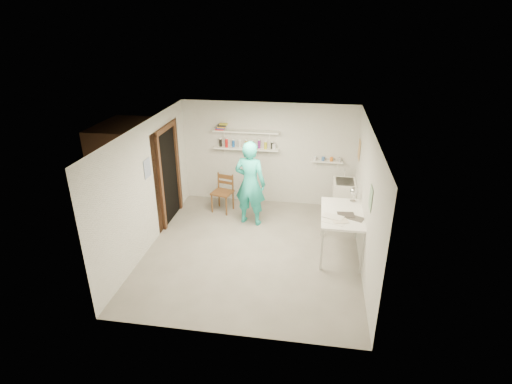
# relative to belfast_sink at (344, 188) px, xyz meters

# --- Properties ---
(floor) EXTENTS (4.00, 4.50, 0.02)m
(floor) POSITION_rel_belfast_sink_xyz_m (-1.75, -1.70, -0.71)
(floor) COLOR slate
(floor) RESTS_ON ground
(ceiling) EXTENTS (4.00, 4.50, 0.02)m
(ceiling) POSITION_rel_belfast_sink_xyz_m (-1.75, -1.70, 1.71)
(ceiling) COLOR silver
(ceiling) RESTS_ON wall_back
(wall_back) EXTENTS (4.00, 0.02, 2.40)m
(wall_back) POSITION_rel_belfast_sink_xyz_m (-1.75, 0.56, 0.50)
(wall_back) COLOR silver
(wall_back) RESTS_ON ground
(wall_front) EXTENTS (4.00, 0.02, 2.40)m
(wall_front) POSITION_rel_belfast_sink_xyz_m (-1.75, -3.96, 0.50)
(wall_front) COLOR silver
(wall_front) RESTS_ON ground
(wall_left) EXTENTS (0.02, 4.50, 2.40)m
(wall_left) POSITION_rel_belfast_sink_xyz_m (-3.76, -1.70, 0.50)
(wall_left) COLOR silver
(wall_left) RESTS_ON ground
(wall_right) EXTENTS (0.02, 4.50, 2.40)m
(wall_right) POSITION_rel_belfast_sink_xyz_m (0.26, -1.70, 0.50)
(wall_right) COLOR silver
(wall_right) RESTS_ON ground
(doorway_recess) EXTENTS (0.02, 0.90, 2.00)m
(doorway_recess) POSITION_rel_belfast_sink_xyz_m (-3.74, -0.65, 0.30)
(doorway_recess) COLOR black
(doorway_recess) RESTS_ON wall_left
(corridor_box) EXTENTS (1.40, 1.50, 2.10)m
(corridor_box) POSITION_rel_belfast_sink_xyz_m (-4.45, -0.65, 0.35)
(corridor_box) COLOR brown
(corridor_box) RESTS_ON ground
(door_lintel) EXTENTS (0.06, 1.05, 0.10)m
(door_lintel) POSITION_rel_belfast_sink_xyz_m (-3.72, -0.65, 1.35)
(door_lintel) COLOR brown
(door_lintel) RESTS_ON wall_left
(door_jamb_near) EXTENTS (0.06, 0.10, 2.00)m
(door_jamb_near) POSITION_rel_belfast_sink_xyz_m (-3.72, -1.15, 0.30)
(door_jamb_near) COLOR brown
(door_jamb_near) RESTS_ON ground
(door_jamb_far) EXTENTS (0.06, 0.10, 2.00)m
(door_jamb_far) POSITION_rel_belfast_sink_xyz_m (-3.72, -0.15, 0.30)
(door_jamb_far) COLOR brown
(door_jamb_far) RESTS_ON ground
(shelf_lower) EXTENTS (1.50, 0.22, 0.03)m
(shelf_lower) POSITION_rel_belfast_sink_xyz_m (-2.25, 0.43, 0.65)
(shelf_lower) COLOR white
(shelf_lower) RESTS_ON wall_back
(shelf_upper) EXTENTS (1.50, 0.22, 0.03)m
(shelf_upper) POSITION_rel_belfast_sink_xyz_m (-2.25, 0.43, 1.05)
(shelf_upper) COLOR white
(shelf_upper) RESTS_ON wall_back
(ledge_shelf) EXTENTS (0.70, 0.14, 0.03)m
(ledge_shelf) POSITION_rel_belfast_sink_xyz_m (-0.40, 0.47, 0.42)
(ledge_shelf) COLOR white
(ledge_shelf) RESTS_ON wall_back
(poster_left) EXTENTS (0.01, 0.28, 0.36)m
(poster_left) POSITION_rel_belfast_sink_xyz_m (-3.74, -1.65, 0.85)
(poster_left) COLOR #334C7F
(poster_left) RESTS_ON wall_left
(poster_right_a) EXTENTS (0.01, 0.34, 0.42)m
(poster_right_a) POSITION_rel_belfast_sink_xyz_m (0.24, 0.10, 0.85)
(poster_right_a) COLOR #995933
(poster_right_a) RESTS_ON wall_right
(poster_right_b) EXTENTS (0.01, 0.30, 0.38)m
(poster_right_b) POSITION_rel_belfast_sink_xyz_m (0.24, -2.25, 0.80)
(poster_right_b) COLOR #3F724C
(poster_right_b) RESTS_ON wall_right
(belfast_sink) EXTENTS (0.48, 0.60, 0.30)m
(belfast_sink) POSITION_rel_belfast_sink_xyz_m (0.00, 0.00, 0.00)
(belfast_sink) COLOR white
(belfast_sink) RESTS_ON wall_right
(man) EXTENTS (0.74, 0.56, 1.84)m
(man) POSITION_rel_belfast_sink_xyz_m (-1.98, -0.60, 0.22)
(man) COLOR #25BCAF
(man) RESTS_ON ground
(wall_clock) EXTENTS (0.33, 0.10, 0.33)m
(wall_clock) POSITION_rel_belfast_sink_xyz_m (-2.03, -0.38, 0.53)
(wall_clock) COLOR beige
(wall_clock) RESTS_ON man
(wooden_chair) EXTENTS (0.51, 0.50, 0.92)m
(wooden_chair) POSITION_rel_belfast_sink_xyz_m (-2.71, -0.13, -0.24)
(wooden_chair) COLOR brown
(wooden_chair) RESTS_ON ground
(work_table) EXTENTS (0.77, 1.29, 0.86)m
(work_table) POSITION_rel_belfast_sink_xyz_m (-0.11, -1.55, -0.27)
(work_table) COLOR white
(work_table) RESTS_ON ground
(desk_lamp) EXTENTS (0.16, 0.16, 0.16)m
(desk_lamp) POSITION_rel_belfast_sink_xyz_m (0.10, -1.03, 0.38)
(desk_lamp) COLOR silver
(desk_lamp) RESTS_ON work_table
(spray_cans) EXTENTS (1.31, 0.06, 0.17)m
(spray_cans) POSITION_rel_belfast_sink_xyz_m (-2.25, 0.43, 0.75)
(spray_cans) COLOR black
(spray_cans) RESTS_ON shelf_lower
(book_stack) EXTENTS (0.26, 0.14, 0.14)m
(book_stack) POSITION_rel_belfast_sink_xyz_m (-2.81, 0.43, 1.14)
(book_stack) COLOR red
(book_stack) RESTS_ON shelf_upper
(ledge_pots) EXTENTS (0.48, 0.07, 0.09)m
(ledge_pots) POSITION_rel_belfast_sink_xyz_m (-0.40, 0.47, 0.48)
(ledge_pots) COLOR silver
(ledge_pots) RESTS_ON ledge_shelf
(papers) EXTENTS (0.30, 0.22, 0.02)m
(papers) POSITION_rel_belfast_sink_xyz_m (-0.11, -1.55, 0.17)
(papers) COLOR silver
(papers) RESTS_ON work_table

